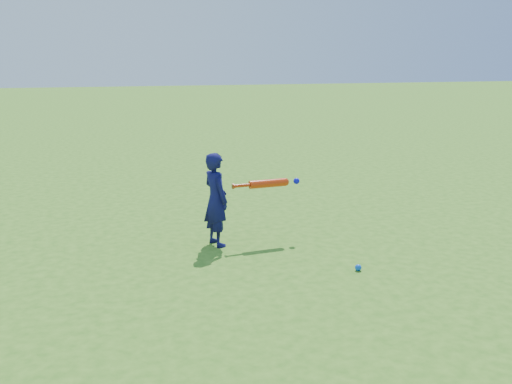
{
  "coord_description": "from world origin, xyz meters",
  "views": [
    {
      "loc": [
        -0.66,
        -6.1,
        2.15
      ],
      "look_at": [
        1.26,
        0.2,
        0.6
      ],
      "focal_mm": 40.0,
      "sensor_mm": 36.0,
      "label": 1
    }
  ],
  "objects": [
    {
      "name": "ground_ball_blue",
      "position": [
        1.98,
        -1.09,
        0.03
      ],
      "size": [
        0.07,
        0.07,
        0.07
      ],
      "primitive_type": "sphere",
      "color": "blue",
      "rests_on": "ground"
    },
    {
      "name": "child",
      "position": [
        0.77,
        0.17,
        0.55
      ],
      "size": [
        0.36,
        0.46,
        1.1
      ],
      "primitive_type": "imported",
      "rotation": [
        0.0,
        0.0,
        1.85
      ],
      "color": "#100F49",
      "rests_on": "ground"
    },
    {
      "name": "ground",
      "position": [
        0.0,
        0.0,
        0.0
      ],
      "size": [
        80.0,
        80.0,
        0.0
      ],
      "primitive_type": "plane",
      "color": "#39741B",
      "rests_on": "ground"
    },
    {
      "name": "bat_swing",
      "position": [
        1.43,
        0.16,
        0.7
      ],
      "size": [
        0.86,
        0.13,
        0.1
      ],
      "rotation": [
        0.0,
        0.0,
        0.07
      ],
      "color": "red",
      "rests_on": "ground"
    }
  ]
}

